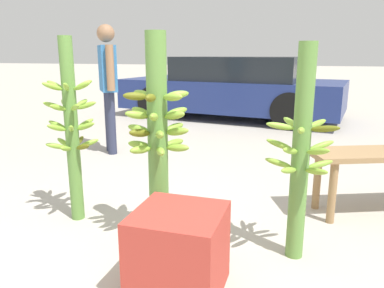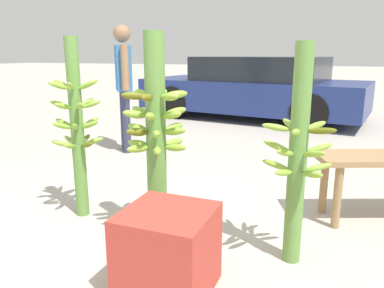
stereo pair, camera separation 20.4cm
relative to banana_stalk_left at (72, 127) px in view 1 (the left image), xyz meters
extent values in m
plane|color=#B2AA9E|center=(0.80, -0.53, -0.72)|extent=(80.00, 80.00, 0.00)
cylinder|color=#5B8C3D|center=(0.00, 0.00, -0.03)|extent=(0.10, 0.10, 1.38)
ellipsoid|color=#84B238|center=(-0.05, 0.10, 0.31)|extent=(0.10, 0.15, 0.09)
ellipsoid|color=#84B238|center=(-0.12, 0.01, 0.31)|extent=(0.16, 0.04, 0.09)
ellipsoid|color=#84B238|center=(-0.06, -0.10, 0.31)|extent=(0.11, 0.15, 0.09)
ellipsoid|color=#84B238|center=(0.05, -0.10, 0.31)|extent=(0.10, 0.15, 0.09)
ellipsoid|color=#84B238|center=(0.12, -0.01, 0.31)|extent=(0.16, 0.04, 0.09)
ellipsoid|color=#84B238|center=(0.06, 0.10, 0.31)|extent=(0.11, 0.15, 0.09)
ellipsoid|color=#84B238|center=(-0.11, -0.04, 0.16)|extent=(0.16, 0.09, 0.08)
ellipsoid|color=#84B238|center=(-0.02, -0.12, 0.16)|extent=(0.06, 0.16, 0.08)
ellipsoid|color=#84B238|center=(0.09, -0.07, 0.16)|extent=(0.14, 0.13, 0.08)
ellipsoid|color=#84B238|center=(0.11, 0.04, 0.16)|extent=(0.16, 0.09, 0.08)
ellipsoid|color=#84B238|center=(0.02, 0.12, 0.16)|extent=(0.06, 0.16, 0.08)
ellipsoid|color=#84B238|center=(-0.09, 0.07, 0.16)|extent=(0.14, 0.13, 0.08)
ellipsoid|color=#84B238|center=(-0.06, 0.10, 0.01)|extent=(0.12, 0.15, 0.09)
ellipsoid|color=#84B238|center=(-0.12, -0.01, 0.01)|extent=(0.16, 0.05, 0.09)
ellipsoid|color=#84B238|center=(-0.05, -0.10, 0.01)|extent=(0.10, 0.15, 0.09)
ellipsoid|color=#84B238|center=(0.06, -0.10, 0.01)|extent=(0.12, 0.15, 0.09)
ellipsoid|color=#84B238|center=(0.12, 0.01, 0.01)|extent=(0.16, 0.05, 0.09)
ellipsoid|color=#84B238|center=(0.05, 0.10, 0.01)|extent=(0.10, 0.15, 0.09)
ellipsoid|color=#5D6216|center=(0.11, -0.04, -0.13)|extent=(0.16, 0.09, 0.08)
ellipsoid|color=#84B238|center=(0.09, 0.08, -0.13)|extent=(0.14, 0.13, 0.08)
ellipsoid|color=#5D6216|center=(-0.02, 0.12, -0.13)|extent=(0.06, 0.16, 0.08)
ellipsoid|color=#84B238|center=(-0.11, 0.04, -0.13)|extent=(0.16, 0.09, 0.08)
ellipsoid|color=#84B238|center=(-0.09, -0.08, -0.13)|extent=(0.14, 0.13, 0.08)
ellipsoid|color=#84B238|center=(0.02, -0.12, -0.13)|extent=(0.06, 0.16, 0.08)
cylinder|color=#5B8C3D|center=(0.74, -0.14, -0.03)|extent=(0.13, 0.13, 1.39)
ellipsoid|color=#84B238|center=(0.85, -0.06, 0.27)|extent=(0.15, 0.13, 0.06)
ellipsoid|color=#84B238|center=(0.73, -0.01, 0.27)|extent=(0.07, 0.16, 0.06)
ellipsoid|color=#84B238|center=(0.62, -0.09, 0.27)|extent=(0.16, 0.11, 0.06)
ellipsoid|color=#5D6216|center=(0.63, -0.22, 0.27)|extent=(0.15, 0.13, 0.06)
ellipsoid|color=#5D6216|center=(0.76, -0.28, 0.27)|extent=(0.07, 0.16, 0.06)
ellipsoid|color=#84B238|center=(0.87, -0.20, 0.27)|extent=(0.16, 0.11, 0.06)
ellipsoid|color=#84B238|center=(0.65, -0.24, 0.16)|extent=(0.15, 0.15, 0.08)
ellipsoid|color=#84B238|center=(0.78, -0.27, 0.16)|extent=(0.09, 0.17, 0.08)
ellipsoid|color=#84B238|center=(0.87, -0.18, 0.16)|extent=(0.17, 0.09, 0.08)
ellipsoid|color=#84B238|center=(0.84, -0.05, 0.16)|extent=(0.15, 0.15, 0.08)
ellipsoid|color=#5D6216|center=(0.71, -0.01, 0.16)|extent=(0.09, 0.17, 0.08)
ellipsoid|color=#84B238|center=(0.61, -0.10, 0.16)|extent=(0.17, 0.09, 0.08)
ellipsoid|color=#5D6216|center=(0.67, -0.26, 0.05)|extent=(0.13, 0.16, 0.07)
ellipsoid|color=#84B238|center=(0.81, -0.26, 0.05)|extent=(0.12, 0.16, 0.07)
ellipsoid|color=#84B238|center=(0.88, -0.15, 0.05)|extent=(0.16, 0.06, 0.07)
ellipsoid|color=#84B238|center=(0.82, -0.03, 0.05)|extent=(0.13, 0.16, 0.07)
ellipsoid|color=#84B238|center=(0.68, -0.02, 0.05)|extent=(0.12, 0.16, 0.07)
ellipsoid|color=#84B238|center=(0.61, -0.14, 0.05)|extent=(0.16, 0.06, 0.07)
ellipsoid|color=#84B238|center=(0.81, -0.02, -0.06)|extent=(0.12, 0.16, 0.06)
ellipsoid|color=#84B238|center=(0.68, -0.02, -0.06)|extent=(0.12, 0.16, 0.06)
ellipsoid|color=#84B238|center=(0.61, -0.14, -0.06)|extent=(0.16, 0.05, 0.06)
ellipsoid|color=#84B238|center=(0.67, -0.26, -0.06)|extent=(0.12, 0.16, 0.06)
ellipsoid|color=#84B238|center=(0.81, -0.26, -0.06)|extent=(0.12, 0.16, 0.06)
ellipsoid|color=#84B238|center=(0.88, -0.14, -0.06)|extent=(0.16, 0.05, 0.06)
cylinder|color=#5B8C3D|center=(1.64, -0.08, -0.06)|extent=(0.11, 0.11, 1.32)
ellipsoid|color=#84B238|center=(1.63, -0.21, 0.12)|extent=(0.04, 0.17, 0.07)
ellipsoid|color=#5D6216|center=(1.76, -0.13, 0.12)|extent=(0.17, 0.09, 0.07)
ellipsoid|color=#84B238|center=(1.72, 0.02, 0.12)|extent=(0.14, 0.16, 0.07)
ellipsoid|color=#84B238|center=(1.56, 0.03, 0.12)|extent=(0.13, 0.16, 0.07)
ellipsoid|color=#84B238|center=(1.51, -0.12, 0.12)|extent=(0.18, 0.08, 0.07)
ellipsoid|color=#84B238|center=(1.61, 0.05, -0.01)|extent=(0.07, 0.18, 0.08)
ellipsoid|color=#84B238|center=(1.51, -0.06, -0.01)|extent=(0.17, 0.06, 0.08)
ellipsoid|color=#84B238|center=(1.58, -0.20, -0.01)|extent=(0.11, 0.17, 0.08)
ellipsoid|color=#84B238|center=(1.73, -0.17, -0.01)|extent=(0.15, 0.15, 0.08)
ellipsoid|color=#84B238|center=(1.75, -0.02, -0.01)|extent=(0.17, 0.11, 0.08)
ellipsoid|color=#84B238|center=(1.73, -0.17, -0.12)|extent=(0.15, 0.15, 0.07)
ellipsoid|color=#84B238|center=(1.75, -0.02, -0.12)|extent=(0.17, 0.11, 0.07)
ellipsoid|color=#5D6216|center=(1.62, 0.05, -0.12)|extent=(0.07, 0.18, 0.07)
ellipsoid|color=#84B238|center=(1.51, -0.06, -0.12)|extent=(0.18, 0.06, 0.07)
ellipsoid|color=#84B238|center=(1.58, -0.20, -0.12)|extent=(0.11, 0.17, 0.07)
cylinder|color=#2D334C|center=(-0.80, 1.95, -0.33)|extent=(0.16, 0.16, 0.79)
cylinder|color=#2D334C|center=(-0.69, 1.81, -0.33)|extent=(0.16, 0.16, 0.79)
cube|color=#3372B2|center=(-0.74, 1.88, 0.35)|extent=(0.38, 0.42, 0.56)
cylinder|color=#936B4C|center=(-0.89, 2.08, 0.37)|extent=(0.13, 0.13, 0.53)
cylinder|color=#936B4C|center=(-0.60, 1.68, 0.37)|extent=(0.13, 0.13, 0.53)
sphere|color=#936B4C|center=(-0.74, 1.88, 0.77)|extent=(0.21, 0.21, 0.21)
cylinder|color=#99754C|center=(1.78, 0.75, -0.48)|extent=(0.06, 0.06, 0.48)
cylinder|color=#99754C|center=(1.88, 0.49, -0.48)|extent=(0.06, 0.06, 0.48)
cube|color=navy|center=(0.20, 5.08, -0.26)|extent=(4.46, 2.38, 0.58)
cube|color=black|center=(0.37, 5.06, 0.25)|extent=(2.55, 1.97, 0.44)
cylinder|color=black|center=(-1.21, 4.45, -0.41)|extent=(0.66, 0.29, 0.64)
cylinder|color=black|center=(-0.98, 6.08, -0.41)|extent=(0.66, 0.29, 0.64)
cylinder|color=black|center=(1.39, 4.08, -0.41)|extent=(0.66, 0.29, 0.64)
cylinder|color=black|center=(1.62, 5.71, -0.41)|extent=(0.66, 0.29, 0.64)
cube|color=#B2382D|center=(1.06, -0.64, -0.49)|extent=(0.46, 0.46, 0.46)
camera|label=1|loc=(1.65, -2.33, 0.53)|focal=35.00mm
camera|label=2|loc=(1.84, -2.27, 0.53)|focal=35.00mm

